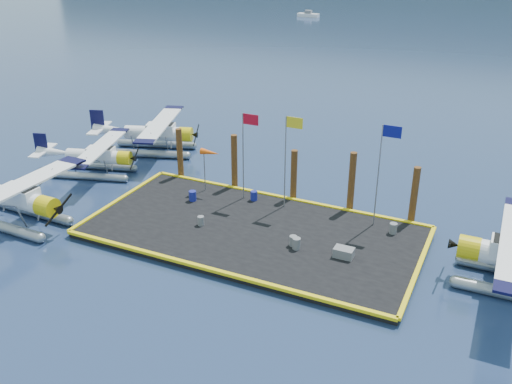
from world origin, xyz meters
TOP-DOWN VIEW (x-y plane):
  - ground at (0.00, 0.00)m, footprint 4000.00×4000.00m
  - dock at (0.00, 0.00)m, footprint 20.00×10.00m
  - dock_bumpers at (0.00, 0.00)m, footprint 20.25×10.25m
  - seaplane_a at (-14.02, -4.95)m, footprint 9.41×10.36m
  - seaplane_b at (-14.69, 3.52)m, footprint 8.10×8.70m
  - seaplane_c at (-13.31, 9.40)m, footprint 9.19×9.82m
  - drum_0 at (-5.43, 1.97)m, footprint 0.49×0.49m
  - drum_1 at (2.95, -0.72)m, footprint 0.44×0.44m
  - drum_2 at (3.24, -0.96)m, footprint 0.48×0.48m
  - drum_3 at (-3.16, -0.81)m, footprint 0.42×0.42m
  - drum_4 at (7.84, 3.23)m, footprint 0.46×0.46m
  - drum_5 at (-1.72, 3.81)m, footprint 0.46×0.46m
  - crate at (5.97, -0.67)m, footprint 1.09×0.73m
  - flagpole_red at (-2.29, 3.80)m, footprint 1.14×0.08m
  - flagpole_yellow at (0.70, 3.80)m, footprint 1.14×0.08m
  - flagpole_blue at (6.70, 3.80)m, footprint 1.14×0.08m
  - windsock at (-5.03, 3.80)m, footprint 1.40×0.44m
  - piling_0 at (-8.50, 5.40)m, footprint 0.44×0.44m
  - piling_1 at (-4.00, 5.40)m, footprint 0.44×0.44m
  - piling_2 at (0.50, 5.40)m, footprint 0.44×0.44m
  - piling_3 at (4.50, 5.40)m, footprint 0.44×0.44m
  - piling_4 at (8.50, 5.40)m, footprint 0.44×0.44m

SIDE VIEW (x-z plane):
  - ground at x=0.00m, z-range 0.00..0.00m
  - dock at x=0.00m, z-range 0.00..0.40m
  - dock_bumpers at x=0.00m, z-range 0.40..0.58m
  - crate at x=5.97m, z-range 0.40..0.95m
  - drum_3 at x=-3.16m, z-range 0.40..0.99m
  - drum_1 at x=2.95m, z-range 0.40..1.02m
  - drum_5 at x=-1.72m, z-range 0.40..1.05m
  - drum_4 at x=7.84m, z-range 0.40..1.05m
  - drum_2 at x=3.24m, z-range 0.40..1.07m
  - drum_0 at x=-5.43m, z-range 0.40..1.09m
  - seaplane_b at x=-14.69m, z-range -0.20..2.90m
  - seaplane_c at x=-13.31m, z-range -0.23..3.29m
  - seaplane_a at x=-14.02m, z-range -0.24..3.46m
  - piling_2 at x=0.50m, z-range 0.00..3.80m
  - piling_0 at x=-8.50m, z-range 0.00..4.00m
  - piling_4 at x=8.50m, z-range 0.00..4.00m
  - piling_1 at x=-4.00m, z-range 0.00..4.20m
  - piling_3 at x=4.50m, z-range 0.00..4.30m
  - windsock at x=-5.03m, z-range 1.67..4.79m
  - flagpole_red at x=-2.29m, z-range 1.40..7.40m
  - flagpole_yellow at x=0.70m, z-range 1.41..7.61m
  - flagpole_blue at x=6.70m, z-range 1.44..7.94m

